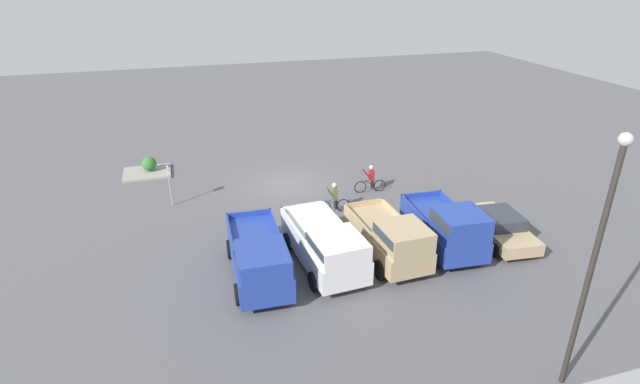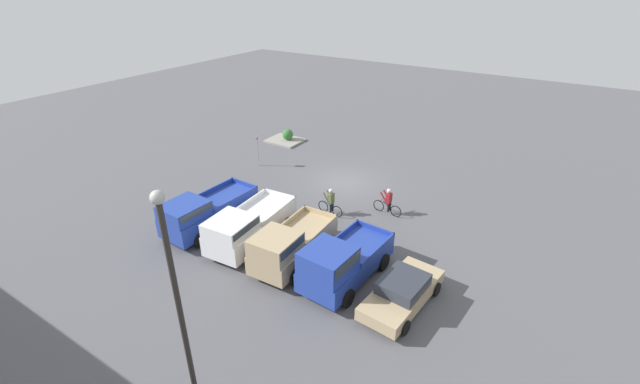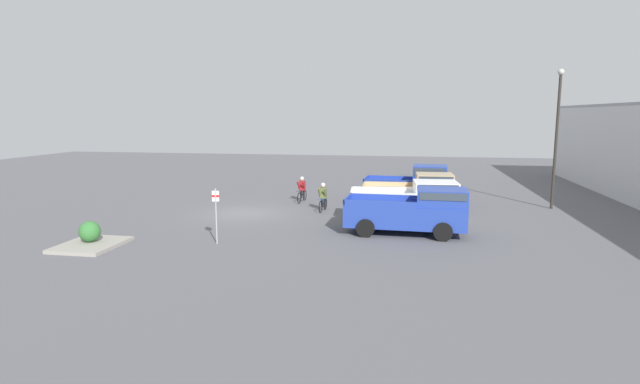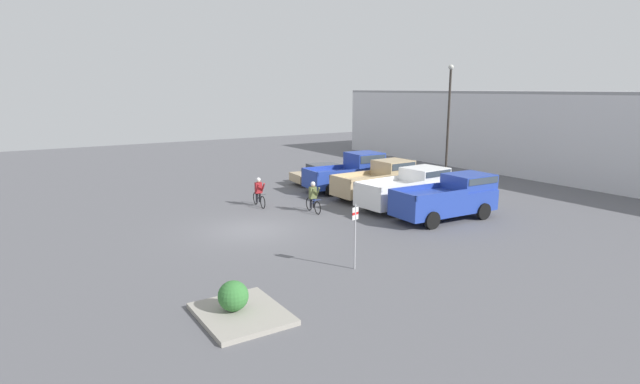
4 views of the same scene
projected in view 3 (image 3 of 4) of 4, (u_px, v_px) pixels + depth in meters
ground_plane at (245, 213)px, 27.72m from camera, size 80.00×80.00×0.00m
sedan_0 at (410, 186)px, 33.66m from camera, size 2.30×4.56×1.33m
pickup_truck_0 at (414, 184)px, 30.78m from camera, size 2.56×5.12×2.35m
pickup_truck_1 at (415, 192)px, 28.11m from camera, size 2.36×5.06×2.16m
pickup_truck_2 at (411, 200)px, 25.45m from camera, size 2.60×5.49×2.08m
pickup_truck_3 at (414, 210)px, 22.65m from camera, size 2.39×5.50×2.14m
cyclist_0 at (323, 197)px, 28.24m from camera, size 1.70×0.49×1.64m
cyclist_1 at (302, 189)px, 31.23m from camera, size 1.83×0.49×1.62m
fire_lane_sign at (216, 211)px, 20.93m from camera, size 0.08×0.30×2.38m
lamppost at (557, 129)px, 28.37m from camera, size 0.36×0.36×7.96m
curb_island at (91, 245)px, 20.70m from camera, size 2.77×2.30×0.15m
shrub at (90, 232)px, 20.83m from camera, size 0.88×0.88×0.88m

